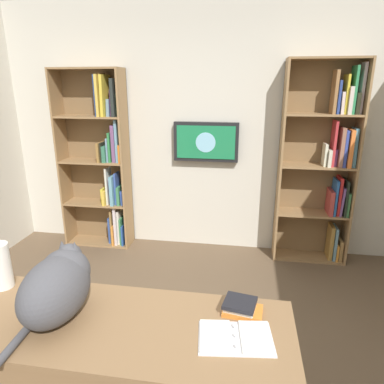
# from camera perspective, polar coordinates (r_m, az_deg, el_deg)

# --- Properties ---
(wall_back) EXTENTS (4.52, 0.06, 2.70)m
(wall_back) POSITION_cam_1_polar(r_m,az_deg,el_deg) (3.87, 1.70, 10.05)
(wall_back) COLOR beige
(wall_back) RESTS_ON ground
(bookshelf_left) EXTENTS (0.75, 0.28, 2.08)m
(bookshelf_left) POSITION_cam_1_polar(r_m,az_deg,el_deg) (3.81, 21.25, 4.24)
(bookshelf_left) COLOR #937047
(bookshelf_left) RESTS_ON ground
(bookshelf_right) EXTENTS (0.77, 0.28, 2.01)m
(bookshelf_right) POSITION_cam_1_polar(r_m,az_deg,el_deg) (4.06, -14.53, 4.87)
(bookshelf_right) COLOR #937047
(bookshelf_right) RESTS_ON ground
(wall_mounted_tv) EXTENTS (0.70, 0.07, 0.43)m
(wall_mounted_tv) POSITION_cam_1_polar(r_m,az_deg,el_deg) (3.80, 2.32, 8.25)
(wall_mounted_tv) COLOR black
(desk) EXTENTS (1.70, 0.61, 0.76)m
(desk) POSITION_cam_1_polar(r_m,az_deg,el_deg) (1.85, -12.67, -23.34)
(desk) COLOR olive
(desk) RESTS_ON ground
(cat) EXTENTS (0.29, 0.57, 0.33)m
(cat) POSITION_cam_1_polar(r_m,az_deg,el_deg) (1.84, -21.17, -13.97)
(cat) COLOR #4C4C51
(cat) RESTS_ON desk
(open_binder) EXTENTS (0.35, 0.26, 0.02)m
(open_binder) POSITION_cam_1_polar(r_m,az_deg,el_deg) (1.68, 7.19, -22.66)
(open_binder) COLOR white
(open_binder) RESTS_ON desk
(paper_towel_roll) EXTENTS (0.11, 0.11, 0.26)m
(paper_towel_roll) POSITION_cam_1_polar(r_m,az_deg,el_deg) (2.21, -29.04, -10.60)
(paper_towel_roll) COLOR white
(paper_towel_roll) RESTS_ON desk
(desk_book_stack) EXTENTS (0.21, 0.16, 0.06)m
(desk_book_stack) POSITION_cam_1_polar(r_m,az_deg,el_deg) (1.82, 8.08, -18.27)
(desk_book_stack) COLOR orange
(desk_book_stack) RESTS_ON desk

